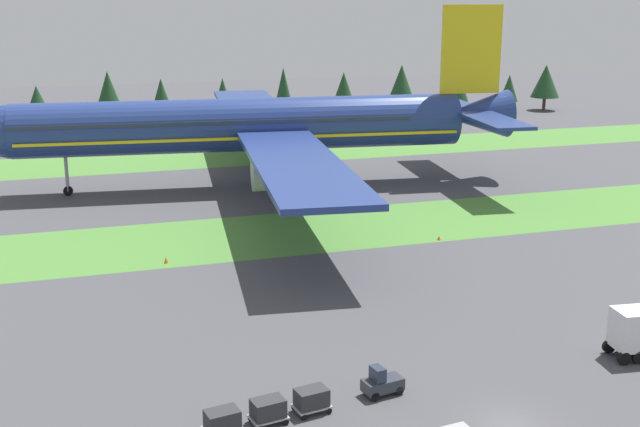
{
  "coord_description": "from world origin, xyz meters",
  "views": [
    {
      "loc": [
        -23.89,
        -38.35,
        24.92
      ],
      "look_at": [
        -0.87,
        35.3,
        4.0
      ],
      "focal_mm": 45.73,
      "sensor_mm": 36.0,
      "label": 1
    }
  ],
  "objects_px": {
    "baggage_tug": "(382,383)",
    "cargo_dolly_second": "(268,409)",
    "cargo_dolly_third": "(222,420)",
    "taxiway_marker_0": "(439,238)",
    "airliner": "(259,124)",
    "taxiway_marker_1": "(166,260)",
    "ground_crew_loader": "(629,346)",
    "cargo_dolly_lead": "(312,399)"
  },
  "relations": [
    {
      "from": "airliner",
      "to": "cargo_dolly_third",
      "type": "bearing_deg",
      "value": 171.21
    },
    {
      "from": "airliner",
      "to": "taxiway_marker_1",
      "type": "distance_m",
      "value": 33.29
    },
    {
      "from": "ground_crew_loader",
      "to": "taxiway_marker_1",
      "type": "bearing_deg",
      "value": -127.2
    },
    {
      "from": "taxiway_marker_0",
      "to": "taxiway_marker_1",
      "type": "xyz_separation_m",
      "value": [
        -28.16,
        0.92,
        0.07
      ]
    },
    {
      "from": "airliner",
      "to": "cargo_dolly_second",
      "type": "bearing_deg",
      "value": 173.64
    },
    {
      "from": "baggage_tug",
      "to": "cargo_dolly_lead",
      "type": "height_order",
      "value": "baggage_tug"
    },
    {
      "from": "cargo_dolly_lead",
      "to": "taxiway_marker_0",
      "type": "distance_m",
      "value": 38.44
    },
    {
      "from": "baggage_tug",
      "to": "cargo_dolly_second",
      "type": "bearing_deg",
      "value": -90.0
    },
    {
      "from": "cargo_dolly_third",
      "to": "taxiway_marker_0",
      "type": "relative_size",
      "value": 5.21
    },
    {
      "from": "airliner",
      "to": "cargo_dolly_lead",
      "type": "relative_size",
      "value": 34.87
    },
    {
      "from": "cargo_dolly_second",
      "to": "ground_crew_loader",
      "type": "relative_size",
      "value": 1.39
    },
    {
      "from": "airliner",
      "to": "cargo_dolly_third",
      "type": "relative_size",
      "value": 34.87
    },
    {
      "from": "cargo_dolly_lead",
      "to": "cargo_dolly_second",
      "type": "distance_m",
      "value": 2.9
    },
    {
      "from": "baggage_tug",
      "to": "cargo_dolly_third",
      "type": "distance_m",
      "value": 10.83
    },
    {
      "from": "airliner",
      "to": "baggage_tug",
      "type": "distance_m",
      "value": 59.62
    },
    {
      "from": "taxiway_marker_1",
      "to": "baggage_tug",
      "type": "bearing_deg",
      "value": -72.07
    },
    {
      "from": "cargo_dolly_third",
      "to": "cargo_dolly_lead",
      "type": "bearing_deg",
      "value": 90.0
    },
    {
      "from": "airliner",
      "to": "cargo_dolly_third",
      "type": "height_order",
      "value": "airliner"
    },
    {
      "from": "airliner",
      "to": "cargo_dolly_lead",
      "type": "height_order",
      "value": "airliner"
    },
    {
      "from": "baggage_tug",
      "to": "cargo_dolly_third",
      "type": "bearing_deg",
      "value": -90.0
    },
    {
      "from": "airliner",
      "to": "taxiway_marker_0",
      "type": "xyz_separation_m",
      "value": [
        12.24,
        -29.01,
        -8.19
      ]
    },
    {
      "from": "cargo_dolly_third",
      "to": "baggage_tug",
      "type": "bearing_deg",
      "value": 90.0
    },
    {
      "from": "airliner",
      "to": "baggage_tug",
      "type": "xyz_separation_m",
      "value": [
        -5.97,
        -58.83,
        -7.61
      ]
    },
    {
      "from": "airliner",
      "to": "baggage_tug",
      "type": "relative_size",
      "value": 30.35
    },
    {
      "from": "baggage_tug",
      "to": "cargo_dolly_third",
      "type": "height_order",
      "value": "baggage_tug"
    },
    {
      "from": "cargo_dolly_second",
      "to": "cargo_dolly_lead",
      "type": "bearing_deg",
      "value": 90.0
    },
    {
      "from": "taxiway_marker_0",
      "to": "taxiway_marker_1",
      "type": "distance_m",
      "value": 28.17
    },
    {
      "from": "taxiway_marker_1",
      "to": "ground_crew_loader",
      "type": "bearing_deg",
      "value": -47.21
    },
    {
      "from": "airliner",
      "to": "ground_crew_loader",
      "type": "bearing_deg",
      "value": -161.33
    },
    {
      "from": "ground_crew_loader",
      "to": "cargo_dolly_lead",
      "type": "bearing_deg",
      "value": -78.3
    },
    {
      "from": "cargo_dolly_second",
      "to": "baggage_tug",
      "type": "bearing_deg",
      "value": 90.0
    },
    {
      "from": "baggage_tug",
      "to": "cargo_dolly_second",
      "type": "relative_size",
      "value": 1.15
    },
    {
      "from": "baggage_tug",
      "to": "taxiway_marker_0",
      "type": "distance_m",
      "value": 34.95
    },
    {
      "from": "airliner",
      "to": "taxiway_marker_0",
      "type": "bearing_deg",
      "value": -150.58
    },
    {
      "from": "airliner",
      "to": "cargo_dolly_lead",
      "type": "bearing_deg",
      "value": 176.17
    },
    {
      "from": "cargo_dolly_second",
      "to": "taxiway_marker_1",
      "type": "height_order",
      "value": "cargo_dolly_second"
    },
    {
      "from": "cargo_dolly_second",
      "to": "taxiway_marker_0",
      "type": "distance_m",
      "value": 40.61
    },
    {
      "from": "cargo_dolly_third",
      "to": "airliner",
      "type": "bearing_deg",
      "value": 154.9
    },
    {
      "from": "baggage_tug",
      "to": "ground_crew_loader",
      "type": "bearing_deg",
      "value": 79.77
    },
    {
      "from": "ground_crew_loader",
      "to": "airliner",
      "type": "bearing_deg",
      "value": -157.86
    },
    {
      "from": "airliner",
      "to": "cargo_dolly_second",
      "type": "relative_size",
      "value": 34.87
    },
    {
      "from": "cargo_dolly_lead",
      "to": "taxiway_marker_1",
      "type": "relative_size",
      "value": 4.02
    }
  ]
}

